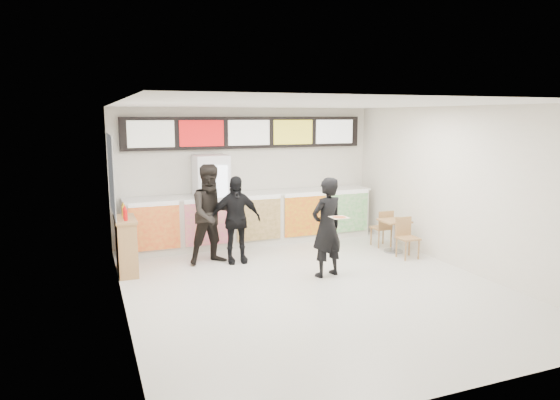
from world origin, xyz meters
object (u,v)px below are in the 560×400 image
cafe_table (394,230)px  service_counter (254,218)px  customer_main (327,227)px  customer_left (212,214)px  drinks_fridge (212,202)px  condiment_ledge (126,245)px  customer_mid (235,220)px

cafe_table → service_counter: bearing=146.1°
customer_main → cafe_table: size_ratio=1.27×
customer_left → cafe_table: size_ratio=1.38×
drinks_fridge → condiment_ledge: (-1.89, -1.23, -0.48)m
cafe_table → customer_main: bearing=-154.5°
customer_mid → condiment_ledge: size_ratio=1.39×
service_counter → customer_main: customer_main is taller
service_counter → cafe_table: 3.06m
customer_mid → cafe_table: size_ratio=1.22×
customer_main → service_counter: bearing=-94.7°
customer_main → condiment_ledge: bearing=-38.6°
customer_main → customer_mid: customer_main is taller
customer_left → customer_mid: (0.42, -0.11, -0.11)m
customer_main → customer_left: size_ratio=0.92×
customer_main → customer_mid: bearing=-62.8°
customer_left → drinks_fridge: bearing=69.2°
drinks_fridge → customer_mid: drinks_fridge is taller
customer_left → condiment_ledge: (-1.61, -0.06, -0.44)m
customer_left → cafe_table: 3.80m
customer_left → condiment_ledge: size_ratio=1.58×
drinks_fridge → service_counter: bearing=-1.0°
customer_main → condiment_ledge: size_ratio=1.46×
customer_main → condiment_ledge: (-3.29, 1.46, -0.37)m
customer_mid → cafe_table: (3.29, -0.50, -0.37)m
service_counter → customer_main: bearing=-80.1°
service_counter → cafe_table: bearing=-35.3°
customer_mid → customer_left: bearing=169.8°
service_counter → customer_main: 2.73m
customer_left → cafe_table: bearing=-16.8°
customer_main → customer_mid: 1.89m
service_counter → cafe_table: size_ratio=4.00×
drinks_fridge → customer_mid: (0.14, -1.29, -0.15)m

